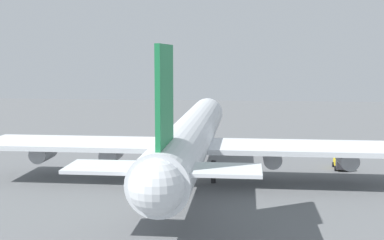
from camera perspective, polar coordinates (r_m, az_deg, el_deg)
ground_plane at (r=79.59m, az=-0.00°, el=-6.34°), size 268.74×268.74×0.00m
cargo_airplane at (r=78.01m, az=-0.03°, el=-1.88°), size 67.19×61.33×19.67m
maintenance_van at (r=88.21m, az=16.04°, el=-4.59°), size 4.96×2.36×2.03m
safety_cone_nose at (r=108.89m, az=2.85°, el=-2.50°), size 0.41×0.41×0.58m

